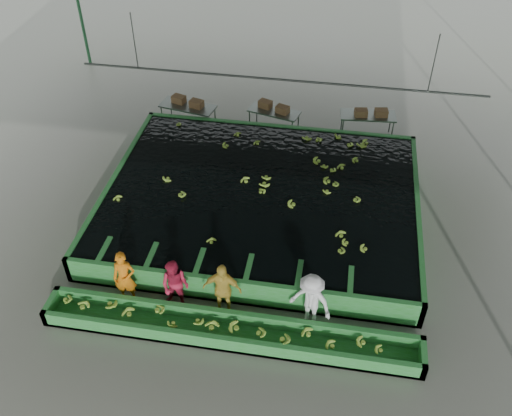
% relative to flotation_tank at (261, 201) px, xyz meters
% --- Properties ---
extents(ground, '(80.00, 80.00, 0.00)m').
position_rel_flotation_tank_xyz_m(ground, '(0.00, -1.50, -0.45)').
color(ground, slate).
rests_on(ground, ground).
extents(shed_roof, '(20.00, 22.00, 0.04)m').
position_rel_flotation_tank_xyz_m(shed_roof, '(0.00, -1.50, 4.55)').
color(shed_roof, slate).
rests_on(shed_roof, shed_posts).
extents(shed_posts, '(20.00, 22.00, 5.00)m').
position_rel_flotation_tank_xyz_m(shed_posts, '(0.00, -1.50, 2.05)').
color(shed_posts, '#255F35').
rests_on(shed_posts, ground).
extents(flotation_tank, '(10.00, 8.00, 0.90)m').
position_rel_flotation_tank_xyz_m(flotation_tank, '(0.00, 0.00, 0.00)').
color(flotation_tank, '#31873B').
rests_on(flotation_tank, ground).
extents(tank_water, '(9.70, 7.70, 0.00)m').
position_rel_flotation_tank_xyz_m(tank_water, '(0.00, -0.00, 0.40)').
color(tank_water, black).
rests_on(tank_water, flotation_tank).
extents(sorting_trough, '(10.00, 1.00, 0.50)m').
position_rel_flotation_tank_xyz_m(sorting_trough, '(0.00, -5.10, -0.20)').
color(sorting_trough, '#31873B').
rests_on(sorting_trough, ground).
extents(cableway_rail, '(0.08, 0.08, 14.00)m').
position_rel_flotation_tank_xyz_m(cableway_rail, '(0.00, 3.50, 2.55)').
color(cableway_rail, '#59605B').
rests_on(cableway_rail, shed_roof).
extents(rail_hanger_left, '(0.04, 0.04, 2.00)m').
position_rel_flotation_tank_xyz_m(rail_hanger_left, '(-5.00, 3.50, 3.55)').
color(rail_hanger_left, '#59605B').
rests_on(rail_hanger_left, shed_roof).
extents(rail_hanger_right, '(0.04, 0.04, 2.00)m').
position_rel_flotation_tank_xyz_m(rail_hanger_right, '(5.00, 3.50, 3.55)').
color(rail_hanger_right, '#59605B').
rests_on(rail_hanger_right, shed_roof).
extents(worker_a, '(0.68, 0.49, 1.72)m').
position_rel_flotation_tank_xyz_m(worker_a, '(-3.05, -4.30, 0.41)').
color(worker_a, orange).
rests_on(worker_a, ground).
extents(worker_b, '(0.86, 0.71, 1.64)m').
position_rel_flotation_tank_xyz_m(worker_b, '(-1.64, -4.30, 0.37)').
color(worker_b, '#C02141').
rests_on(worker_b, ground).
extents(worker_c, '(1.06, 0.46, 1.79)m').
position_rel_flotation_tank_xyz_m(worker_c, '(-0.35, -4.30, 0.45)').
color(worker_c, gold).
rests_on(worker_c, ground).
extents(worker_d, '(1.31, 1.02, 1.78)m').
position_rel_flotation_tank_xyz_m(worker_d, '(2.01, -4.30, 0.44)').
color(worker_d, white).
rests_on(worker_d, ground).
extents(packing_table_left, '(2.28, 1.25, 0.98)m').
position_rel_flotation_tank_xyz_m(packing_table_left, '(-3.65, 4.60, 0.04)').
color(packing_table_left, '#59605B').
rests_on(packing_table_left, ground).
extents(packing_table_mid, '(2.11, 1.25, 0.90)m').
position_rel_flotation_tank_xyz_m(packing_table_mid, '(-0.30, 4.92, -0.00)').
color(packing_table_mid, '#59605B').
rests_on(packing_table_mid, ground).
extents(packing_table_right, '(2.15, 1.00, 0.95)m').
position_rel_flotation_tank_xyz_m(packing_table_right, '(3.28, 5.16, 0.02)').
color(packing_table_right, '#59605B').
rests_on(packing_table_right, ground).
extents(box_stack_left, '(1.35, 0.71, 0.28)m').
position_rel_flotation_tank_xyz_m(box_stack_left, '(-3.66, 4.66, 0.53)').
color(box_stack_left, brown).
rests_on(box_stack_left, packing_table_left).
extents(box_stack_mid, '(1.30, 0.80, 0.27)m').
position_rel_flotation_tank_xyz_m(box_stack_mid, '(-0.33, 4.98, 0.45)').
color(box_stack_mid, brown).
rests_on(box_stack_mid, packing_table_mid).
extents(box_stack_right, '(1.29, 0.55, 0.27)m').
position_rel_flotation_tank_xyz_m(box_stack_right, '(3.37, 5.09, 0.50)').
color(box_stack_right, brown).
rests_on(box_stack_right, packing_table_right).
extents(floating_bananas, '(9.46, 6.45, 0.13)m').
position_rel_flotation_tank_xyz_m(floating_bananas, '(0.00, 0.80, 0.40)').
color(floating_bananas, '#93C13B').
rests_on(floating_bananas, tank_water).
extents(trough_bananas, '(8.81, 0.59, 0.12)m').
position_rel_flotation_tank_xyz_m(trough_bananas, '(0.00, -5.10, -0.05)').
color(trough_bananas, '#93C13B').
rests_on(trough_bananas, sorting_trough).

